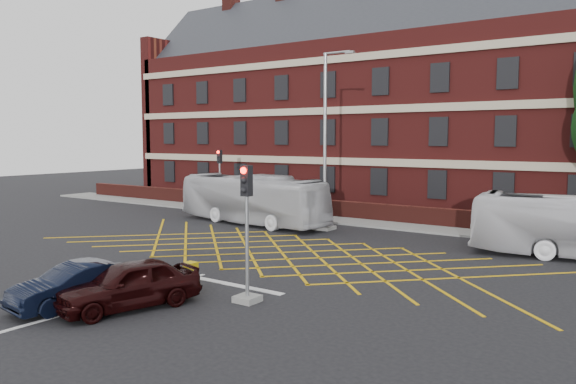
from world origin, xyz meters
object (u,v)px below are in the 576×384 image
Objects in this scene: traffic_light_far at (220,185)px; street_lamp at (326,169)px; bus_left at (252,199)px; car_navy at (76,285)px; traffic_light_near at (247,246)px; direction_signs at (197,190)px; car_maroon at (129,284)px; utility_cabinet at (191,275)px.

traffic_light_far is 0.44× the size of street_lamp.
bus_left is 1.08× the size of street_lamp.
car_navy is 0.92× the size of traffic_light_near.
car_navy is at bearing -54.74° from direction_signs.
bus_left is 8.04m from direction_signs.
car_navy is (5.94, -15.95, -0.81)m from bus_left.
traffic_light_far is 1.94× the size of direction_signs.
traffic_light_near is 14.39m from street_lamp.
bus_left reaches higher than car_navy.
car_navy is 22.76m from traffic_light_far.
bus_left is 6.75m from traffic_light_far.
traffic_light_far is at bearing 127.98° from car_navy.
direction_signs is at bearing -162.38° from traffic_light_far.
car_maroon is 23.53m from direction_signs.
direction_signs is (-1.73, -0.55, -0.39)m from traffic_light_far.
car_navy is 5.31m from traffic_light_near.
car_maroon is 4.85× the size of utility_cabinet.
car_maroon reaches higher than utility_cabinet.
direction_signs is (-14.91, 18.19, 0.65)m from car_maroon.
car_navy is 0.92× the size of traffic_light_far.
traffic_light_near is (4.02, 3.29, 1.11)m from car_navy.
street_lamp reaches higher than car_maroon.
direction_signs is at bearing 146.39° from car_maroon.
car_navy reaches higher than utility_cabinet.
traffic_light_far reaches higher than direction_signs.
bus_left is at bearing 117.53° from car_navy.
car_maroon is at bearing -50.66° from direction_signs.
street_lamp is (-1.20, 16.59, 2.77)m from car_navy.
traffic_light_far is at bearing 142.17° from car_maroon.
car_maroon is 1.00× the size of traffic_light_near.
car_navy is at bearing -59.11° from traffic_light_far.
street_lamp reaches higher than utility_cabinet.
street_lamp is at bearing 101.05° from utility_cabinet.
direction_signs is (-7.46, 3.01, -0.08)m from bus_left.
bus_left is 2.66× the size of car_navy.
traffic_light_near reaches higher than car_maroon.
bus_left is at bearing 133.19° from car_maroon.
car_navy is 3.77m from utility_cabinet.
traffic_light_far reaches higher than bus_left.
street_lamp is 11.03× the size of utility_cabinet.
car_maroon is at bearing 34.18° from car_navy.
traffic_light_near is 22.57m from traffic_light_far.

